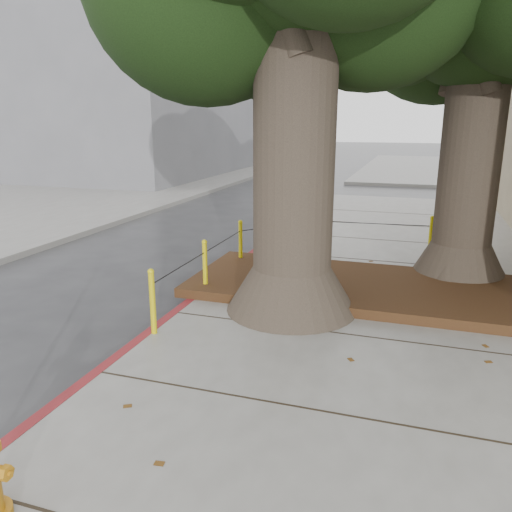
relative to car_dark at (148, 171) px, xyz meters
The scene contains 8 objects.
ground 20.94m from the car_dark, 57.14° to the right, with size 140.00×140.00×0.00m, color #28282B.
sidewalk_far 21.35m from the car_dark, 35.58° to the left, with size 16.00×20.00×0.15m, color slate.
curb_red 17.76m from the car_dark, 58.19° to the right, with size 0.14×26.00×0.16m, color maroon.
planter_bed 18.38m from the car_dark, 48.15° to the right, with size 6.40×2.60×0.16m, color black.
building_far_grey 7.87m from the car_dark, 129.52° to the left, with size 12.00×16.00×12.00m, color slate.
building_far_white 28.83m from the car_dark, 101.63° to the left, with size 12.00×18.00×15.00m, color silver.
bollard_ring 16.87m from the car_dark, 51.54° to the right, with size 3.79×5.39×0.95m.
car_dark is the anchor object (origin of this frame).
Camera 1 is at (1.46, -4.51, 3.04)m, focal length 35.00 mm.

